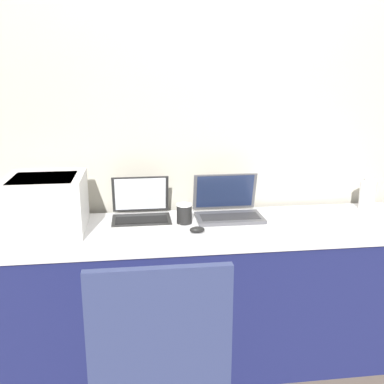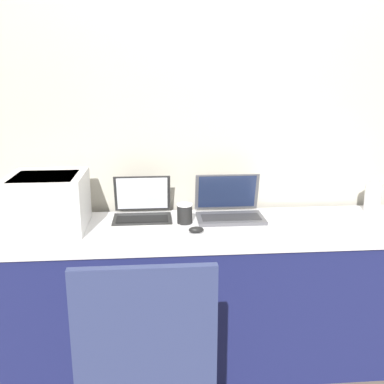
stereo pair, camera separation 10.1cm
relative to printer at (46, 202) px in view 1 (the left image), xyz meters
The scene contains 10 objects.
wall_back 0.99m from the printer, 22.12° to the left, with size 8.00×0.05×2.60m.
table 0.97m from the printer, ahead, with size 2.20×0.63×0.73m.
printer is the anchor object (origin of this frame).
laptop_left 0.49m from the printer, 13.98° to the left, with size 0.31×0.27×0.22m.
laptop_right 0.94m from the printer, ahead, with size 0.35×0.27×0.22m.
external_keyboard 0.50m from the printer, 15.32° to the right, with size 0.37×0.16×0.02m.
coffee_cup 0.69m from the printer, ahead, with size 0.08×0.08×0.10m.
mouse 0.75m from the printer, ahead, with size 0.08×0.04×0.03m.
metal_pitcher 1.76m from the printer, ahead, with size 0.09×0.09×0.20m.
chair 1.06m from the printer, 60.55° to the right, with size 0.44×0.43×0.94m.
Camera 1 is at (-0.39, -1.83, 1.48)m, focal length 42.00 mm.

